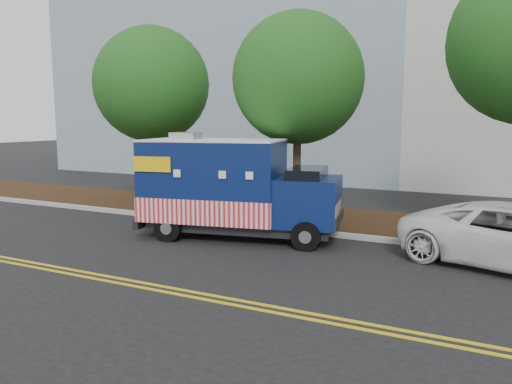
% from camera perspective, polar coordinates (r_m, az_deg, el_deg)
% --- Properties ---
extents(ground, '(120.00, 120.00, 0.00)m').
position_cam_1_polar(ground, '(14.49, -0.88, -5.43)').
color(ground, black).
rests_on(ground, ground).
extents(curb, '(120.00, 0.18, 0.15)m').
position_cam_1_polar(curb, '(15.69, 1.48, -4.07)').
color(curb, '#9E9E99').
rests_on(curb, ground).
extents(mulch_strip, '(120.00, 4.00, 0.15)m').
position_cam_1_polar(mulch_strip, '(17.58, 4.39, -2.74)').
color(mulch_strip, black).
rests_on(mulch_strip, ground).
extents(centerline_near, '(120.00, 0.10, 0.01)m').
position_cam_1_polar(centerline_near, '(10.89, -11.91, -10.28)').
color(centerline_near, gold).
rests_on(centerline_near, ground).
extents(centerline_far, '(120.00, 0.10, 0.01)m').
position_cam_1_polar(centerline_far, '(10.70, -12.75, -10.63)').
color(centerline_far, gold).
rests_on(centerline_far, ground).
extents(tree_a, '(4.47, 4.47, 7.01)m').
position_cam_1_polar(tree_a, '(20.29, -11.83, 11.90)').
color(tree_a, '#38281C').
rests_on(tree_a, ground).
extents(tree_b, '(4.20, 4.20, 6.83)m').
position_cam_1_polar(tree_b, '(16.37, 4.81, 12.78)').
color(tree_b, '#38281C').
rests_on(tree_b, ground).
extents(sign_post, '(0.06, 0.06, 2.40)m').
position_cam_1_polar(sign_post, '(16.11, -1.45, 0.32)').
color(sign_post, '#473828').
rests_on(sign_post, ground).
extents(food_truck, '(6.10, 3.23, 3.06)m').
position_cam_1_polar(food_truck, '(14.54, -2.97, 0.18)').
color(food_truck, black).
rests_on(food_truck, ground).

